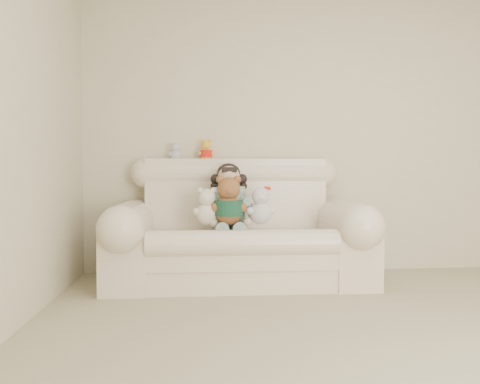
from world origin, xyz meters
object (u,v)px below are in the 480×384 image
sofa (239,220)px  white_cat (260,201)px  seated_child (229,196)px  brown_teddy (229,196)px  cream_teddy (207,203)px

sofa → white_cat: bearing=-41.6°
sofa → seated_child: size_ratio=3.66×
brown_teddy → white_cat: bearing=-5.0°
seated_child → brown_teddy: size_ratio=1.28×
sofa → brown_teddy: sofa is taller
sofa → seated_child: sofa is taller
sofa → cream_teddy: sofa is taller
seated_child → white_cat: size_ratio=1.62×
seated_child → brown_teddy: (-0.01, -0.22, 0.02)m
sofa → brown_teddy: bearing=-122.5°
sofa → white_cat: (0.16, -0.14, 0.16)m
seated_child → white_cat: bearing=-37.4°
seated_child → white_cat: (0.24, -0.22, -0.03)m
sofa → brown_teddy: size_ratio=4.69×
seated_child → cream_teddy: size_ratio=1.69×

